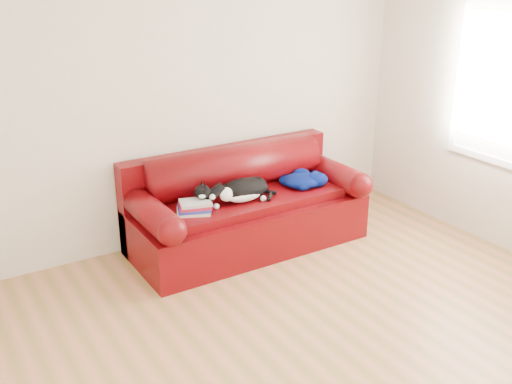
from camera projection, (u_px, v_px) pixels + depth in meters
ground at (321, 336)px, 4.18m from camera, size 4.50×4.50×0.00m
room_shell at (346, 98)px, 3.65m from camera, size 4.52×4.02×2.61m
sofa_base at (248, 221)px, 5.43m from camera, size 2.10×0.90×0.50m
sofa_back at (234, 182)px, 5.51m from camera, size 2.10×1.01×0.88m
book_stack at (194, 207)px, 4.93m from camera, size 0.34×0.30×0.10m
cat at (243, 190)px, 5.16m from camera, size 0.68×0.27×0.24m
blanket at (303, 179)px, 5.52m from camera, size 0.44×0.41×0.13m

